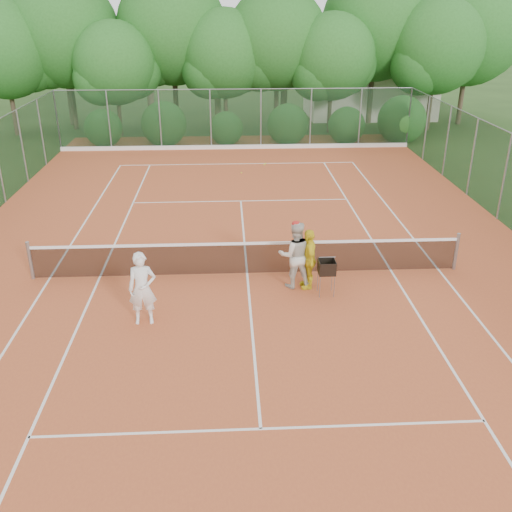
{
  "coord_description": "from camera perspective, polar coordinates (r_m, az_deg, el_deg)",
  "views": [
    {
      "loc": [
        -0.51,
        -14.46,
        7.05
      ],
      "look_at": [
        0.19,
        -1.2,
        1.1
      ],
      "focal_mm": 40.0,
      "sensor_mm": 36.0,
      "label": 1
    }
  ],
  "objects": [
    {
      "name": "fence_back",
      "position": [
        29.98,
        -2.04,
        13.51
      ],
      "size": [
        18.07,
        0.07,
        3.0
      ],
      "color": "#19381E",
      "rests_on": "clay_court"
    },
    {
      "name": "court_markings",
      "position": [
        16.08,
        -0.89,
        -1.77
      ],
      "size": [
        11.03,
        23.83,
        0.01
      ],
      "color": "white",
      "rests_on": "clay_court"
    },
    {
      "name": "club_building",
      "position": [
        40.0,
        11.2,
        15.74
      ],
      "size": [
        8.0,
        5.0,
        3.0
      ],
      "primitive_type": "cube",
      "color": "beige",
      "rests_on": "ground"
    },
    {
      "name": "player_white",
      "position": [
        13.58,
        -11.3,
        -3.22
      ],
      "size": [
        0.68,
        0.48,
        1.79
      ],
      "primitive_type": "imported",
      "rotation": [
        0.0,
        0.0,
        0.07
      ],
      "color": "white",
      "rests_on": "clay_court"
    },
    {
      "name": "stray_ball_c",
      "position": [
        27.17,
        0.96,
        9.22
      ],
      "size": [
        0.07,
        0.07,
        0.07
      ],
      "primitive_type": "sphere",
      "color": "#CDF037",
      "rests_on": "clay_court"
    },
    {
      "name": "player_yellow",
      "position": [
        15.07,
        5.28,
        -0.27
      ],
      "size": [
        0.44,
        0.98,
        1.65
      ],
      "primitive_type": "imported",
      "rotation": [
        0.0,
        0.0,
        -1.54
      ],
      "color": "yellow",
      "rests_on": "clay_court"
    },
    {
      "name": "player_center_grp",
      "position": [
        15.05,
        3.93,
        0.14
      ],
      "size": [
        0.93,
        0.74,
        1.87
      ],
      "color": "beige",
      "rests_on": "clay_court"
    },
    {
      "name": "tropical_treeline",
      "position": [
        34.79,
        0.21,
        20.96
      ],
      "size": [
        32.1,
        8.49,
        15.03
      ],
      "color": "brown",
      "rests_on": "ground"
    },
    {
      "name": "stray_ball_b",
      "position": [
        25.68,
        -1.46,
        8.33
      ],
      "size": [
        0.07,
        0.07,
        0.07
      ],
      "primitive_type": "sphere",
      "color": "yellow",
      "rests_on": "clay_court"
    },
    {
      "name": "ball_hopper",
      "position": [
        14.77,
        7.09,
        -1.17
      ],
      "size": [
        0.42,
        0.42,
        0.96
      ],
      "rotation": [
        0.0,
        0.0,
        0.26
      ],
      "color": "gray",
      "rests_on": "clay_court"
    },
    {
      "name": "stray_ball_a",
      "position": [
        27.02,
        0.82,
        9.14
      ],
      "size": [
        0.07,
        0.07,
        0.07
      ],
      "primitive_type": "sphere",
      "color": "#BBCE2F",
      "rests_on": "clay_court"
    },
    {
      "name": "tennis_net",
      "position": [
        15.87,
        -0.9,
        -0.11
      ],
      "size": [
        11.97,
        0.1,
        1.1
      ],
      "color": "gray",
      "rests_on": "clay_court"
    },
    {
      "name": "clay_court",
      "position": [
        16.09,
        -0.89,
        -1.81
      ],
      "size": [
        18.0,
        36.0,
        0.02
      ],
      "primitive_type": "cube",
      "color": "#BB542B",
      "rests_on": "ground"
    },
    {
      "name": "ground",
      "position": [
        16.09,
        -0.89,
        -1.84
      ],
      "size": [
        120.0,
        120.0,
        0.0
      ],
      "primitive_type": "plane",
      "color": "#254217",
      "rests_on": "ground"
    }
  ]
}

